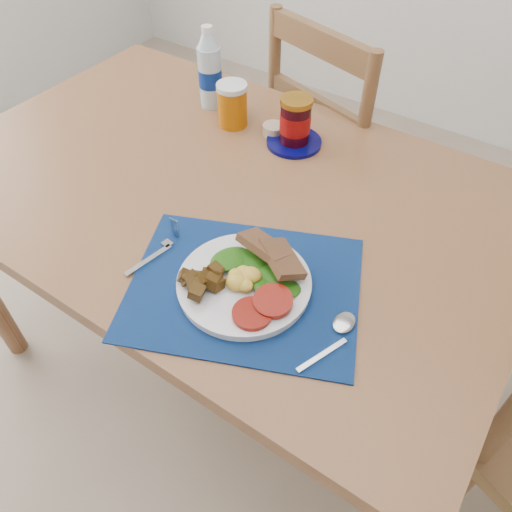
{
  "coord_description": "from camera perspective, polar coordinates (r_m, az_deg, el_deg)",
  "views": [
    {
      "loc": [
        0.59,
        -0.52,
        1.49
      ],
      "look_at": [
        0.23,
        0.01,
        0.8
      ],
      "focal_mm": 35.0,
      "sensor_mm": 36.0,
      "label": 1
    }
  ],
  "objects": [
    {
      "name": "fork",
      "position": [
        1.04,
        -10.86,
        0.75
      ],
      "size": [
        0.03,
        0.16,
        0.0
      ],
      "rotation": [
        0.0,
        0.0,
        -0.17
      ],
      "color": "#B2B5BA",
      "rests_on": "placemat"
    },
    {
      "name": "juice_glass",
      "position": [
        1.37,
        -2.72,
        16.76
      ],
      "size": [
        0.08,
        0.08,
        0.11
      ],
      "primitive_type": "cylinder",
      "color": "#AE5604",
      "rests_on": "table"
    },
    {
      "name": "breakfast_plate",
      "position": [
        0.94,
        -1.74,
        -2.83
      ],
      "size": [
        0.25,
        0.25,
        0.06
      ],
      "rotation": [
        0.0,
        0.0,
        -0.33
      ],
      "color": "silver",
      "rests_on": "placemat"
    },
    {
      "name": "ground",
      "position": [
        1.68,
        -6.9,
        -16.1
      ],
      "size": [
        4.0,
        4.0,
        0.0
      ],
      "primitive_type": "plane",
      "color": "gray",
      "rests_on": "ground"
    },
    {
      "name": "spoon",
      "position": [
        0.9,
        9.2,
        -8.74
      ],
      "size": [
        0.05,
        0.16,
        0.0
      ],
      "rotation": [
        0.0,
        0.0,
        -0.36
      ],
      "color": "#B2B5BA",
      "rests_on": "placemat"
    },
    {
      "name": "ramekin",
      "position": [
        1.35,
        1.98,
        14.22
      ],
      "size": [
        0.06,
        0.06,
        0.03
      ],
      "primitive_type": "cylinder",
      "color": "tan",
      "rests_on": "table"
    },
    {
      "name": "placemat",
      "position": [
        0.96,
        -1.35,
        -3.58
      ],
      "size": [
        0.53,
        0.49,
        0.0
      ],
      "primitive_type": "cube",
      "rotation": [
        0.0,
        0.0,
        0.41
      ],
      "color": "black",
      "rests_on": "table"
    },
    {
      "name": "chair_far",
      "position": [
        1.69,
        9.24,
        13.67
      ],
      "size": [
        0.53,
        0.51,
        1.16
      ],
      "rotation": [
        0.0,
        0.0,
        2.86
      ],
      "color": "brown",
      "rests_on": "ground"
    },
    {
      "name": "water_bottle",
      "position": [
        1.45,
        -5.29,
        20.19
      ],
      "size": [
        0.07,
        0.07,
        0.22
      ],
      "color": "#ADBFCC",
      "rests_on": "table"
    },
    {
      "name": "jam_on_saucer",
      "position": [
        1.3,
        4.49,
        14.75
      ],
      "size": [
        0.14,
        0.14,
        0.13
      ],
      "color": "#040548",
      "rests_on": "table"
    },
    {
      "name": "table",
      "position": [
        1.24,
        -3.78,
        5.18
      ],
      "size": [
        1.4,
        0.9,
        0.75
      ],
      "color": "brown",
      "rests_on": "ground"
    }
  ]
}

